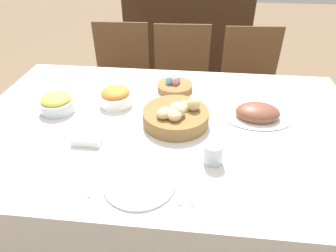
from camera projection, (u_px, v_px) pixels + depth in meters
ground_plane at (167, 225)px, 1.81m from camera, size 12.00×12.00×0.00m
dining_table at (167, 180)px, 1.59m from camera, size 1.81×1.15×0.75m
chair_far_center at (181, 83)px, 2.29m from camera, size 0.44×0.44×0.89m
chair_far_left at (121, 80)px, 2.33m from camera, size 0.44×0.44×0.89m
chair_far_right at (250, 86)px, 2.24m from camera, size 0.45×0.45×0.89m
sideboard at (187, 42)px, 3.05m from camera, size 1.19×0.44×0.96m
bread_basket at (176, 115)px, 1.35m from camera, size 0.30×0.30×0.12m
egg_basket at (174, 85)px, 1.63m from camera, size 0.19×0.19×0.08m
ham_platter at (257, 114)px, 1.39m from camera, size 0.31×0.22×0.08m
pineapple_bowl at (57, 103)px, 1.44m from camera, size 0.17×0.17×0.09m
carrot_bowl at (116, 97)px, 1.49m from camera, size 0.16×0.16×0.09m
dinner_plate at (140, 182)px, 1.06m from camera, size 0.26×0.26×0.01m
fork at (97, 179)px, 1.07m from camera, size 0.02×0.17×0.00m
knife at (183, 186)px, 1.05m from camera, size 0.02×0.17×0.00m
spoon at (192, 187)px, 1.04m from camera, size 0.02×0.17×0.00m
drinking_cup at (213, 153)px, 1.13m from camera, size 0.08×0.08×0.08m
butter_dish at (87, 139)px, 1.25m from camera, size 0.12×0.07×0.03m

